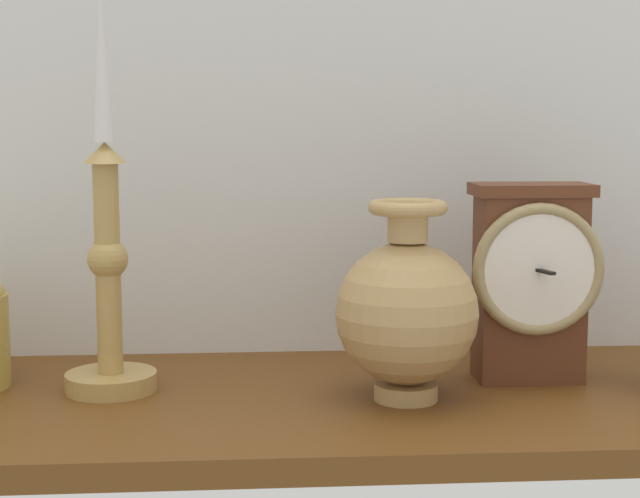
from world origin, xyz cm
name	(u,v)px	position (x,y,z in cm)	size (l,w,h in cm)	color
ground_plane	(306,406)	(0.00, 0.00, -1.20)	(100.00, 36.00, 2.40)	brown
back_wall	(296,60)	(0.00, 18.50, 32.50)	(120.00, 2.00, 65.00)	silver
mantel_clock	(531,279)	(22.56, 3.24, 10.34)	(12.99, 8.71, 19.80)	#5A2E1A
candlestick_tall_left	(108,269)	(-18.78, 2.57, 11.89)	(8.80, 8.80, 38.64)	tan
brass_vase_bulbous	(407,310)	(9.19, -2.62, 8.51)	(13.33, 13.33, 18.76)	tan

